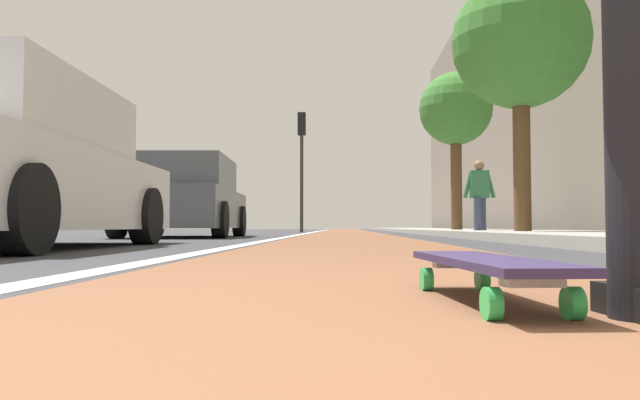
{
  "coord_description": "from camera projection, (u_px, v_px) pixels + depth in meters",
  "views": [
    {
      "loc": [
        -0.75,
        0.12,
        0.19
      ],
      "look_at": [
        13.49,
        0.63,
        0.8
      ],
      "focal_mm": 35.22,
      "sensor_mm": 36.0,
      "label": 1
    }
  ],
  "objects": [
    {
      "name": "building_facade",
      "position": [
        526.0,
        83.0,
        22.69
      ],
      "size": [
        40.0,
        1.2,
        10.82
      ],
      "primitive_type": "cube",
      "color": "slate",
      "rests_on": "ground"
    },
    {
      "name": "traffic_light",
      "position": [
        302.0,
        149.0,
        22.16
      ],
      "size": [
        0.33,
        0.28,
        4.24
      ],
      "color": "#2D2D2D",
      "rests_on": "ground"
    },
    {
      "name": "skateboard",
      "position": [
        486.0,
        266.0,
        1.59
      ],
      "size": [
        0.85,
        0.27,
        0.11
      ],
      "color": "green",
      "rests_on": "ground"
    },
    {
      "name": "sidewalk_curb",
      "position": [
        461.0,
        231.0,
        18.58
      ],
      "size": [
        52.0,
        3.2,
        0.12
      ],
      "primitive_type": "cube",
      "color": "#9E9B93",
      "rests_on": "ground"
    },
    {
      "name": "parked_car_near",
      "position": [
        7.0,
        169.0,
        5.48
      ],
      "size": [
        4.4,
        1.9,
        1.47
      ],
      "color": "silver",
      "rests_on": "ground"
    },
    {
      "name": "street_tree_far",
      "position": [
        456.0,
        111.0,
        17.28
      ],
      "size": [
        2.01,
        2.01,
        4.46
      ],
      "color": "brown",
      "rests_on": "ground"
    },
    {
      "name": "pedestrian_distant",
      "position": [
        479.0,
        193.0,
        13.4
      ],
      "size": [
        0.45,
        0.7,
        1.61
      ],
      "color": "#384260",
      "rests_on": "ground"
    },
    {
      "name": "ground_plane",
      "position": [
        350.0,
        238.0,
        10.72
      ],
      "size": [
        80.0,
        80.0,
        0.0
      ],
      "primitive_type": "plane",
      "color": "#38383D"
    },
    {
      "name": "bike_lane_paint",
      "position": [
        346.0,
        232.0,
        24.7
      ],
      "size": [
        56.0,
        2.03,
        0.0
      ],
      "primitive_type": "cube",
      "color": "brown",
      "rests_on": "ground"
    },
    {
      "name": "lane_stripe_white",
      "position": [
        311.0,
        233.0,
        20.74
      ],
      "size": [
        52.0,
        0.16,
        0.01
      ],
      "primitive_type": "cube",
      "color": "silver",
      "rests_on": "ground"
    },
    {
      "name": "street_tree_mid",
      "position": [
        520.0,
        43.0,
        10.99
      ],
      "size": [
        2.38,
        2.38,
        4.65
      ],
      "color": "brown",
      "rests_on": "ground"
    },
    {
      "name": "parked_car_mid",
      "position": [
        184.0,
        199.0,
        11.65
      ],
      "size": [
        4.13,
        2.06,
        1.47
      ],
      "color": "#4C5156",
      "rests_on": "ground"
    }
  ]
}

